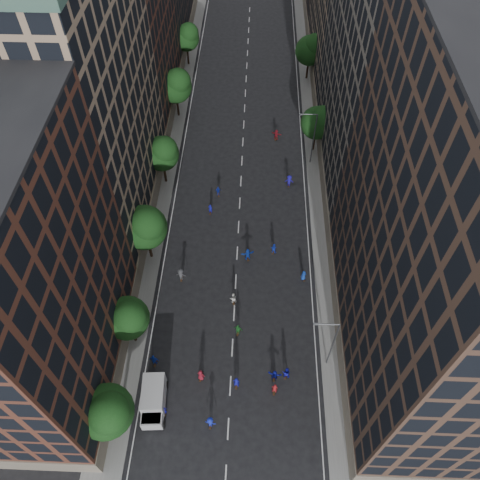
{
  "coord_description": "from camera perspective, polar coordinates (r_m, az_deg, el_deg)",
  "views": [
    {
      "loc": [
        1.76,
        -9.97,
        49.52
      ],
      "look_at": [
        0.35,
        27.62,
        2.0
      ],
      "focal_mm": 35.0,
      "sensor_mm": 36.0,
      "label": 1
    }
  ],
  "objects": [
    {
      "name": "ground",
      "position": [
        70.37,
        0.09,
        6.91
      ],
      "size": [
        240.0,
        240.0,
        0.0
      ],
      "primitive_type": "plane",
      "color": "black",
      "rests_on": "ground"
    },
    {
      "name": "sidewalk_left",
      "position": [
        77.05,
        -8.82,
        11.03
      ],
      "size": [
        4.0,
        105.0,
        0.15
      ],
      "primitive_type": "cube",
      "color": "slate",
      "rests_on": "ground"
    },
    {
      "name": "sidewalk_right",
      "position": [
        76.5,
        9.48,
        10.57
      ],
      "size": [
        4.0,
        105.0,
        0.15
      ],
      "primitive_type": "cube",
      "color": "slate",
      "rests_on": "ground"
    },
    {
      "name": "bldg_left_a",
      "position": [
        45.41,
        -26.2,
        -5.55
      ],
      "size": [
        14.0,
        22.0,
        30.0
      ],
      "primitive_type": "cube",
      "color": "#502A1E",
      "rests_on": "ground"
    },
    {
      "name": "bldg_left_b",
      "position": [
        59.25,
        -19.48,
        15.32
      ],
      "size": [
        14.0,
        26.0,
        34.0
      ],
      "primitive_type": "cube",
      "color": "#8C735B",
      "rests_on": "ground"
    },
    {
      "name": "bldg_left_c",
      "position": [
        79.45,
        -14.48,
        23.61
      ],
      "size": [
        14.0,
        20.0,
        28.0
      ],
      "primitive_type": "cube",
      "color": "#502A1E",
      "rests_on": "ground"
    },
    {
      "name": "bldg_right_a",
      "position": [
        43.75,
        24.53,
        -0.67
      ],
      "size": [
        14.0,
        30.0,
        36.0
      ],
      "primitive_type": "cube",
      "color": "#453025",
      "rests_on": "ground"
    },
    {
      "name": "bldg_right_b",
      "position": [
        65.58,
        18.08,
        18.94
      ],
      "size": [
        14.0,
        28.0,
        33.0
      ],
      "primitive_type": "cube",
      "color": "#60594F",
      "rests_on": "ground"
    },
    {
      "name": "tree_left_0",
      "position": [
        47.45,
        -15.88,
        -19.5
      ],
      "size": [
        5.2,
        5.2,
        8.83
      ],
      "color": "black",
      "rests_on": "ground"
    },
    {
      "name": "tree_left_1",
      "position": [
        51.62,
        -13.48,
        -9.19
      ],
      "size": [
        4.8,
        4.8,
        8.21
      ],
      "color": "black",
      "rests_on": "ground"
    },
    {
      "name": "tree_left_2",
      "position": [
        57.51,
        -11.44,
        1.63
      ],
      "size": [
        5.6,
        5.6,
        9.45
      ],
      "color": "black",
      "rests_on": "ground"
    },
    {
      "name": "tree_left_3",
      "position": [
        67.49,
        -9.45,
        10.49
      ],
      "size": [
        5.0,
        5.0,
        8.58
      ],
      "color": "black",
      "rests_on": "ground"
    },
    {
      "name": "tree_left_4",
      "position": [
        79.87,
        -7.79,
        18.23
      ],
      "size": [
        5.4,
        5.4,
        9.08
      ],
      "color": "black",
      "rests_on": "ground"
    },
    {
      "name": "tree_left_5",
      "position": [
        93.71,
        -6.48,
        23.44
      ],
      "size": [
        4.8,
        4.8,
        8.33
      ],
      "color": "black",
      "rests_on": "ground"
    },
    {
      "name": "tree_right_a",
      "position": [
        73.23,
        9.55,
        14.05
      ],
      "size": [
        5.0,
        5.0,
        8.39
      ],
      "color": "black",
      "rests_on": "ground"
    },
    {
      "name": "tree_right_b",
      "position": [
        89.7,
        8.67,
        22.03
      ],
      "size": [
        5.2,
        5.2,
        8.83
      ],
      "color": "black",
      "rests_on": "ground"
    },
    {
      "name": "streetlamp_near",
      "position": [
        50.24,
        11.07,
        -12.15
      ],
      "size": [
        2.64,
        0.22,
        9.06
      ],
      "color": "#595B60",
      "rests_on": "ground"
    },
    {
      "name": "streetlamp_far",
      "position": [
        71.15,
        8.83,
        12.41
      ],
      "size": [
        2.64,
        0.22,
        9.06
      ],
      "color": "#595B60",
      "rests_on": "ground"
    },
    {
      "name": "cargo_van",
      "position": [
        51.77,
        -10.5,
        -18.64
      ],
      "size": [
        2.72,
        5.27,
        2.73
      ],
      "rotation": [
        0.0,
        0.0,
        0.06
      ],
      "color": "silver",
      "rests_on": "ground"
    },
    {
      "name": "skater_0",
      "position": [
        51.96,
        -9.35,
        -19.78
      ],
      "size": [
        0.89,
        0.74,
        1.57
      ],
      "primitive_type": "imported",
      "rotation": [
        0.0,
        0.0,
        3.5
      ],
      "color": "#1B17BC",
      "rests_on": "ground"
    },
    {
      "name": "skater_1",
      "position": [
        52.15,
        -0.45,
        -16.97
      ],
      "size": [
        0.74,
        0.52,
        1.94
      ],
      "primitive_type": "imported",
      "rotation": [
        0.0,
        0.0,
        3.07
      ],
      "color": "#121396",
      "rests_on": "ground"
    },
    {
      "name": "skater_2",
      "position": [
        52.85,
        5.65,
        -15.79
      ],
      "size": [
        1.0,
        0.85,
        1.82
      ],
      "primitive_type": "imported",
      "rotation": [
        0.0,
        0.0,
        2.94
      ],
      "color": "#1515AA",
      "rests_on": "ground"
    },
    {
      "name": "skater_3",
      "position": [
        50.95,
        -3.64,
        -21.33
      ],
      "size": [
        1.24,
        0.85,
        1.77
      ],
      "primitive_type": "imported",
      "rotation": [
        0.0,
        0.0,
        2.97
      ],
      "color": "#1625BA",
      "rests_on": "ground"
    },
    {
      "name": "skater_4",
      "position": [
        53.97,
        -10.41,
        -14.21
      ],
      "size": [
        1.16,
        0.59,
        1.9
      ],
      "primitive_type": "imported",
      "rotation": [
        0.0,
        0.0,
        3.02
      ],
      "color": "#1533B0",
      "rests_on": "ground"
    },
    {
      "name": "skater_5",
      "position": [
        52.74,
        4.24,
        -16.12
      ],
      "size": [
        1.58,
        0.75,
        1.64
      ],
      "primitive_type": "imported",
      "rotation": [
        0.0,
        0.0,
        2.96
      ],
      "color": "#141AA9",
      "rests_on": "ground"
    },
    {
      "name": "skater_6",
      "position": [
        52.71,
        -4.8,
        -16.09
      ],
      "size": [
        1.0,
        0.81,
        1.76
      ],
      "primitive_type": "imported",
      "rotation": [
        0.0,
        0.0,
        2.8
      ],
      "color": "maroon",
      "rests_on": "ground"
    },
    {
      "name": "skater_7",
      "position": [
        52.07,
        4.24,
        -17.62
      ],
      "size": [
        0.73,
        0.52,
        1.86
      ],
      "primitive_type": "imported",
      "rotation": [
        0.0,
        0.0,
        3.02
      ],
      "color": "maroon",
      "rests_on": "ground"
    },
    {
      "name": "skater_8",
      "position": [
        56.91,
        -0.85,
        -7.12
      ],
      "size": [
        0.96,
        0.81,
        1.73
      ],
      "primitive_type": "imported",
      "rotation": [
        0.0,
        0.0,
        3.34
      ],
      "color": "silver",
      "rests_on": "ground"
    },
    {
      "name": "skater_9",
      "position": [
        59.1,
        -7.21,
        -4.24
      ],
      "size": [
        1.31,
        0.84,
        1.92
      ],
      "primitive_type": "imported",
      "rotation": [
        0.0,
        0.0,
        3.03
      ],
      "color": "#3D3E42",
      "rests_on": "ground"
    },
    {
      "name": "skater_10",
      "position": [
        54.82,
        -0.23,
        -10.87
      ],
      "size": [
        1.13,
        0.74,
        1.78
      ],
      "primitive_type": "imported",
      "rotation": [
        0.0,
        0.0,
        2.82
      ],
      "color": "#23752B",
      "rests_on": "ground"
    },
    {
      "name": "skater_11",
      "position": [
        60.5,
        0.95,
        -1.78
      ],
      "size": [
        1.84,
        1.05,
        1.89
      ],
      "primitive_type": "imported",
      "rotation": [
        0.0,
        0.0,
        3.44
      ],
      "color": "#173DBD",
      "rests_on": "ground"
    },
    {
      "name": "skater_12",
      "position": [
        59.33,
        7.75,
        -4.32
      ],
      "size": [
        0.91,
        0.77,
        1.58
      ],
      "primitive_type": "imported",
      "rotation": [
        0.0,
        0.0,
        3.56
      ],
      "color": "#143AA5",
      "rests_on": "ground"
    },
    {
      "name": "skater_13",
      "position": [
        65.83,
        -3.63,
        3.79
      ],
      "size": [
        0.67,
        0.53,
        1.63
      ],
      "primitive_type": "imported",
      "rotation": [
        0.0,
        0.0,
        2.89
      ],
      "color": "#13159C",
      "rests_on": "ground"
    },
    {
      "name": "skater_14",
      "position": [
        61.41,
        4.12,
        -1.03
      ],
      "size": [
        0.94,
        0.82,
        1.64
      ],
      "primitive_type": "imported",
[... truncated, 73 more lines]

